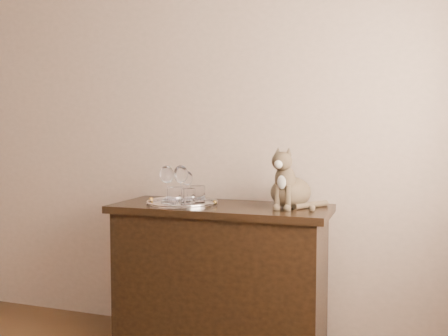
{
  "coord_description": "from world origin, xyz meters",
  "views": [
    {
      "loc": [
        1.51,
        -0.64,
        1.25
      ],
      "look_at": [
        0.62,
        1.95,
        1.06
      ],
      "focal_mm": 40.0,
      "sensor_mm": 36.0,
      "label": 1
    }
  ],
  "objects_px": {
    "sideboard": "(221,280)",
    "wine_glass_d": "(181,184)",
    "tray": "(182,203)",
    "tumbler_c": "(198,194)",
    "tumbler_a": "(188,197)",
    "cat": "(291,177)",
    "wine_glass_a": "(168,184)",
    "wine_glass_c": "(166,184)",
    "tumbler_b": "(175,196)",
    "wine_glass_b": "(187,186)"
  },
  "relations": [
    {
      "from": "tumbler_a",
      "to": "wine_glass_d",
      "type": "bearing_deg",
      "value": 135.02
    },
    {
      "from": "tumbler_b",
      "to": "wine_glass_d",
      "type": "bearing_deg",
      "value": 94.78
    },
    {
      "from": "tumbler_b",
      "to": "tumbler_c",
      "type": "xyz_separation_m",
      "value": [
        0.08,
        0.13,
        -0.0
      ]
    },
    {
      "from": "tray",
      "to": "tumbler_c",
      "type": "bearing_deg",
      "value": 20.21
    },
    {
      "from": "wine_glass_a",
      "to": "wine_glass_c",
      "type": "bearing_deg",
      "value": -70.08
    },
    {
      "from": "sideboard",
      "to": "tumbler_c",
      "type": "distance_m",
      "value": 0.5
    },
    {
      "from": "wine_glass_d",
      "to": "tumbler_a",
      "type": "distance_m",
      "value": 0.12
    },
    {
      "from": "tumbler_c",
      "to": "sideboard",
      "type": "bearing_deg",
      "value": 0.12
    },
    {
      "from": "wine_glass_d",
      "to": "tumbler_c",
      "type": "distance_m",
      "value": 0.11
    },
    {
      "from": "wine_glass_c",
      "to": "tumbler_a",
      "type": "relative_size",
      "value": 2.3
    },
    {
      "from": "cat",
      "to": "wine_glass_c",
      "type": "bearing_deg",
      "value": -161.17
    },
    {
      "from": "wine_glass_c",
      "to": "tumbler_b",
      "type": "xyz_separation_m",
      "value": [
        0.09,
        -0.08,
        -0.06
      ]
    },
    {
      "from": "wine_glass_c",
      "to": "sideboard",
      "type": "bearing_deg",
      "value": 9.22
    },
    {
      "from": "tray",
      "to": "wine_glass_c",
      "type": "height_order",
      "value": "wine_glass_c"
    },
    {
      "from": "sideboard",
      "to": "wine_glass_c",
      "type": "xyz_separation_m",
      "value": [
        -0.31,
        -0.05,
        0.54
      ]
    },
    {
      "from": "wine_glass_c",
      "to": "tumbler_b",
      "type": "relative_size",
      "value": 2.13
    },
    {
      "from": "wine_glass_c",
      "to": "wine_glass_d",
      "type": "bearing_deg",
      "value": 8.72
    },
    {
      "from": "wine_glass_c",
      "to": "tumbler_a",
      "type": "bearing_deg",
      "value": -21.09
    },
    {
      "from": "tumbler_c",
      "to": "cat",
      "type": "height_order",
      "value": "cat"
    },
    {
      "from": "tumbler_c",
      "to": "wine_glass_c",
      "type": "bearing_deg",
      "value": -163.65
    },
    {
      "from": "cat",
      "to": "tray",
      "type": "bearing_deg",
      "value": -161.82
    },
    {
      "from": "tray",
      "to": "wine_glass_b",
      "type": "relative_size",
      "value": 2.31
    },
    {
      "from": "wine_glass_c",
      "to": "cat",
      "type": "xyz_separation_m",
      "value": [
        0.69,
        0.1,
        0.05
      ]
    },
    {
      "from": "sideboard",
      "to": "cat",
      "type": "height_order",
      "value": "cat"
    },
    {
      "from": "sideboard",
      "to": "tumbler_c",
      "type": "bearing_deg",
      "value": -179.88
    },
    {
      "from": "wine_glass_b",
      "to": "tumbler_b",
      "type": "bearing_deg",
      "value": -89.01
    },
    {
      "from": "wine_glass_a",
      "to": "wine_glass_d",
      "type": "xyz_separation_m",
      "value": [
        0.11,
        -0.07,
        0.01
      ]
    },
    {
      "from": "wine_glass_b",
      "to": "tumbler_a",
      "type": "xyz_separation_m",
      "value": [
        0.07,
        -0.15,
        -0.04
      ]
    },
    {
      "from": "wine_glass_d",
      "to": "cat",
      "type": "height_order",
      "value": "cat"
    },
    {
      "from": "wine_glass_d",
      "to": "tumbler_c",
      "type": "height_order",
      "value": "wine_glass_d"
    },
    {
      "from": "wine_glass_d",
      "to": "tumbler_b",
      "type": "height_order",
      "value": "wine_glass_d"
    },
    {
      "from": "wine_glass_d",
      "to": "tumbler_c",
      "type": "xyz_separation_m",
      "value": [
        0.09,
        0.04,
        -0.06
      ]
    },
    {
      "from": "tumbler_b",
      "to": "tumbler_a",
      "type": "bearing_deg",
      "value": 16.73
    },
    {
      "from": "tumbler_b",
      "to": "tray",
      "type": "bearing_deg",
      "value": 91.53
    },
    {
      "from": "wine_glass_b",
      "to": "tray",
      "type": "bearing_deg",
      "value": -89.8
    },
    {
      "from": "tumbler_a",
      "to": "tumbler_b",
      "type": "relative_size",
      "value": 0.92
    },
    {
      "from": "sideboard",
      "to": "tray",
      "type": "bearing_deg",
      "value": -172.17
    },
    {
      "from": "tray",
      "to": "wine_glass_c",
      "type": "relative_size",
      "value": 1.91
    },
    {
      "from": "tumbler_a",
      "to": "tray",
      "type": "bearing_deg",
      "value": 130.34
    },
    {
      "from": "tumbler_a",
      "to": "cat",
      "type": "distance_m",
      "value": 0.57
    },
    {
      "from": "sideboard",
      "to": "wine_glass_d",
      "type": "height_order",
      "value": "wine_glass_d"
    },
    {
      "from": "sideboard",
      "to": "tumbler_c",
      "type": "xyz_separation_m",
      "value": [
        -0.14,
        -0.0,
        0.48
      ]
    },
    {
      "from": "wine_glass_d",
      "to": "tray",
      "type": "bearing_deg",
      "value": 54.22
    },
    {
      "from": "tumbler_c",
      "to": "cat",
      "type": "bearing_deg",
      "value": 5.56
    },
    {
      "from": "tumbler_c",
      "to": "wine_glass_d",
      "type": "bearing_deg",
      "value": -156.82
    },
    {
      "from": "tray",
      "to": "tumbler_b",
      "type": "relative_size",
      "value": 4.06
    },
    {
      "from": "wine_glass_a",
      "to": "tumbler_a",
      "type": "xyz_separation_m",
      "value": [
        0.18,
        -0.14,
        -0.05
      ]
    },
    {
      "from": "tray",
      "to": "tumbler_c",
      "type": "distance_m",
      "value": 0.1
    },
    {
      "from": "wine_glass_b",
      "to": "cat",
      "type": "distance_m",
      "value": 0.6
    },
    {
      "from": "wine_glass_b",
      "to": "tumbler_b",
      "type": "height_order",
      "value": "wine_glass_b"
    }
  ]
}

